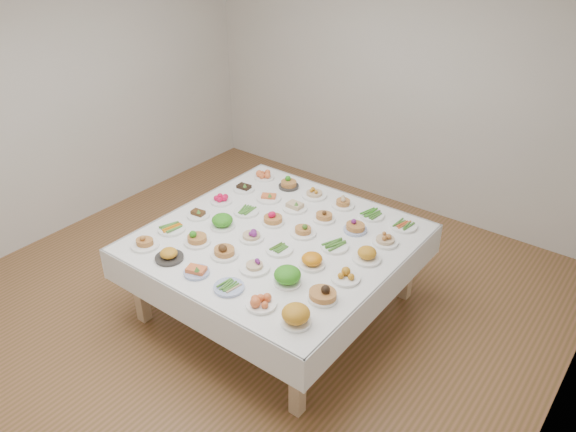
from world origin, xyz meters
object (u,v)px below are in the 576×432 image
Objects in this scene: display_table at (277,244)px; dish_35 at (403,225)px; dish_18 at (221,200)px; dish_0 at (145,241)px.

display_table is 1.09m from dish_35.
dish_18 is 0.86× the size of dish_35.
display_table is at bearing -134.72° from dish_35.
dish_18 is at bearing -158.01° from dish_35.
dish_18 is at bearing 90.95° from dish_0.
display_table is 10.40× the size of dish_18.
dish_0 is 0.91m from dish_18.
dish_35 is at bearing 21.99° from dish_18.
dish_35 is at bearing 45.28° from display_table.
dish_18 reaches higher than display_table.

